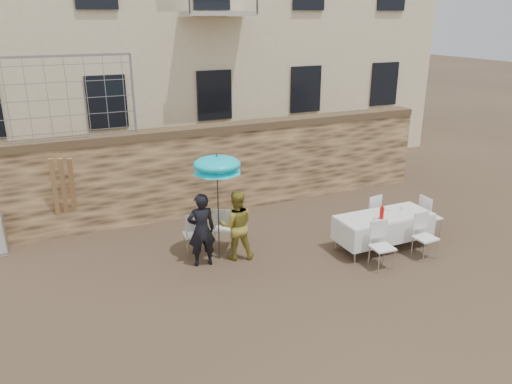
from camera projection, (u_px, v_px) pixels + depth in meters
name	position (u px, v px, depth m)	size (l,w,h in m)	color
ground	(287.00, 310.00, 8.60)	(80.00, 80.00, 0.00)	brown
stone_wall	(196.00, 171.00, 12.53)	(13.00, 0.50, 2.20)	olive
chain_link_fence	(58.00, 99.00, 10.70)	(3.20, 0.06, 1.80)	gray
man_suit	(201.00, 230.00, 9.94)	(0.56, 0.37, 1.54)	black
woman_dress	(236.00, 225.00, 10.24)	(0.72, 0.56, 1.47)	gold
umbrella	(217.00, 167.00, 9.77)	(0.98, 0.98, 2.11)	#3F3F44
couple_chair_left	(194.00, 233.00, 10.51)	(0.48, 0.48, 0.96)	white
couple_chair_right	(225.00, 227.00, 10.78)	(0.48, 0.48, 0.96)	white
banquet_table	(384.00, 217.00, 10.69)	(2.10, 0.85, 0.78)	white
soda_bottle	(382.00, 213.00, 10.42)	(0.09, 0.09, 0.26)	red
table_chair_front_left	(383.00, 246.00, 9.89)	(0.48, 0.48, 0.96)	white
table_chair_front_right	(426.00, 237.00, 10.32)	(0.48, 0.48, 0.96)	white
table_chair_back	(369.00, 213.00, 11.53)	(0.48, 0.48, 0.96)	white
table_chair_side	(430.00, 216.00, 11.40)	(0.48, 0.48, 0.96)	white
wood_planks	(70.00, 197.00, 11.09)	(0.70, 0.20, 2.00)	#A37749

